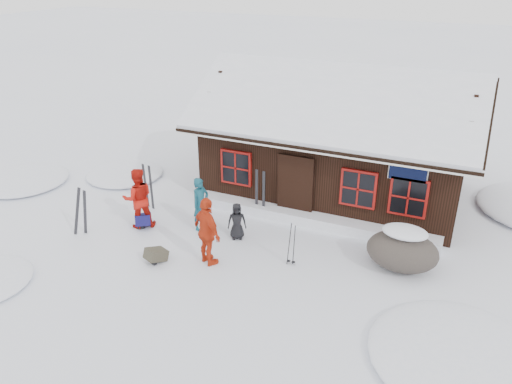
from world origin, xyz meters
TOP-DOWN VIEW (x-y plane):
  - ground at (0.00, 0.00)m, footprint 120.00×120.00m
  - mountain_hut at (1.50, 4.98)m, footprint 8.90×6.09m
  - snow_drift at (1.50, 2.25)m, footprint 7.60×0.60m
  - snow_mounds at (1.65, 1.86)m, footprint 20.60×13.20m
  - skier_teal at (-1.40, 0.67)m, footprint 0.54×0.68m
  - skier_orange_left at (-3.15, 0.05)m, footprint 1.15×1.12m
  - skier_orange_right at (-0.30, -0.90)m, footprint 1.20×0.95m
  - skier_crouched at (-0.18, 0.58)m, footprint 0.64×0.55m
  - boulder at (4.38, 0.93)m, footprint 1.83×1.38m
  - ski_pair_left at (-4.37, -1.04)m, footprint 0.62×0.23m
  - ski_pair_mid at (-3.63, 1.21)m, footprint 0.38×0.12m
  - ski_pair_right at (-0.17, 2.20)m, footprint 0.36×0.08m
  - ski_poles at (1.71, -0.07)m, footprint 0.22×0.11m
  - backpack_blue at (-3.06, 0.06)m, footprint 0.68×0.72m
  - backpack_olive at (-1.61, -1.40)m, footprint 0.57×0.64m

SIDE VIEW (x-z plane):
  - ground at x=0.00m, z-range 0.00..0.00m
  - snow_mounds at x=1.65m, z-range -0.24..0.24m
  - backpack_olive at x=-1.61m, z-range 0.00..0.29m
  - backpack_blue at x=-3.06m, z-range 0.00..0.32m
  - snow_drift at x=1.50m, z-range 0.00..0.35m
  - boulder at x=4.38m, z-range 0.01..1.08m
  - skier_crouched at x=-0.18m, z-range 0.00..1.10m
  - ski_poles at x=1.71m, z-range -0.04..1.21m
  - ski_pair_mid at x=-3.63m, z-range -0.05..1.48m
  - ski_pair_left at x=-4.37m, z-range -0.04..1.49m
  - ski_pair_right at x=-0.17m, z-range -0.05..1.51m
  - skier_teal at x=-1.40m, z-range 0.00..1.62m
  - skier_orange_left at x=-3.15m, z-range 0.00..1.86m
  - skier_orange_right at x=-0.30m, z-range 0.00..1.90m
  - mountain_hut at x=1.50m, z-range -0.63..3.79m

